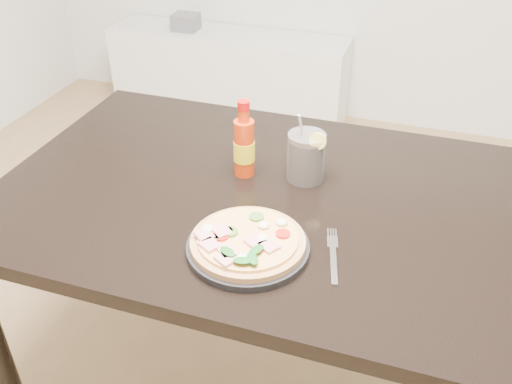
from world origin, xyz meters
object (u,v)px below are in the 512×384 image
(plate, at_px, (248,247))
(pizza, at_px, (247,241))
(dining_table, at_px, (271,220))
(fork, at_px, (333,254))
(hot_sauce_bottle, at_px, (244,146))
(cola_cup, at_px, (306,158))
(media_console, at_px, (229,75))

(plate, distance_m, pizza, 0.02)
(dining_table, height_order, fork, fork)
(pizza, distance_m, hot_sauce_bottle, 0.33)
(hot_sauce_bottle, distance_m, cola_cup, 0.16)
(plate, xyz_separation_m, fork, (0.18, 0.04, -0.01))
(hot_sauce_bottle, relative_size, fork, 1.13)
(pizza, height_order, hot_sauce_bottle, hot_sauce_bottle)
(pizza, distance_m, cola_cup, 0.34)
(pizza, bearing_deg, plate, 51.32)
(fork, relative_size, media_console, 0.13)
(cola_cup, bearing_deg, plate, -97.58)
(pizza, xyz_separation_m, media_console, (-0.85, 2.09, -0.53))
(hot_sauce_bottle, relative_size, media_console, 0.15)
(hot_sauce_bottle, xyz_separation_m, media_console, (-0.74, 1.79, -0.58))
(plate, relative_size, fork, 1.45)
(media_console, bearing_deg, pizza, -67.87)
(plate, relative_size, hot_sauce_bottle, 1.29)
(dining_table, relative_size, media_console, 1.00)
(fork, xyz_separation_m, media_console, (-1.03, 2.04, -0.50))
(media_console, bearing_deg, cola_cup, -62.98)
(hot_sauce_bottle, distance_m, fork, 0.40)
(plate, bearing_deg, cola_cup, 82.42)
(plate, bearing_deg, hot_sauce_bottle, 110.85)
(hot_sauce_bottle, xyz_separation_m, cola_cup, (0.16, 0.03, -0.02))
(pizza, height_order, cola_cup, cola_cup)
(dining_table, xyz_separation_m, fork, (0.20, -0.19, 0.09))
(plate, relative_size, cola_cup, 1.44)
(dining_table, distance_m, pizza, 0.26)
(hot_sauce_bottle, bearing_deg, pizza, -69.62)
(cola_cup, xyz_separation_m, fork, (0.14, -0.29, -0.06))
(plate, bearing_deg, pizza, -128.68)
(dining_table, height_order, pizza, pizza)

